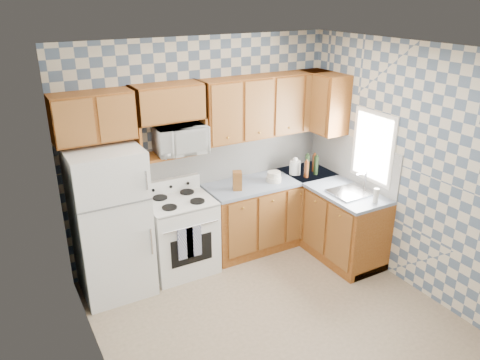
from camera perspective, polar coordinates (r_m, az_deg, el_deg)
name	(u,v)px	position (r m, az deg, el deg)	size (l,w,h in m)	color
floor	(271,314)	(5.14, 3.76, -15.97)	(3.40, 3.40, 0.00)	#77654E
back_wall	(202,150)	(5.74, -4.60, 3.62)	(3.40, 0.02, 2.70)	slate
right_wall	(402,166)	(5.50, 19.18, 1.57)	(0.02, 3.20, 2.70)	slate
backsplash_back	(232,157)	(5.95, -1.03, 2.83)	(2.60, 0.01, 0.56)	silver
backsplash_right	(351,158)	(6.06, 13.42, 2.58)	(0.01, 1.60, 0.56)	silver
refrigerator	(110,223)	(5.25, -15.52, -5.03)	(0.75, 0.70, 1.68)	white
stove_body	(181,236)	(5.66, -7.26, -6.75)	(0.76, 0.65, 0.90)	white
cooktop	(179,201)	(5.46, -7.49, -2.56)	(0.76, 0.65, 0.03)	silver
backguard	(169,185)	(5.65, -8.60, -0.66)	(0.76, 0.08, 0.17)	white
dish_towel_left	(186,243)	(5.31, -6.66, -7.69)	(0.18, 0.03, 0.38)	navy
dish_towel_right	(194,241)	(5.34, -5.66, -7.44)	(0.18, 0.03, 0.38)	navy
base_cabinets_back	(271,212)	(6.22, 3.75, -3.94)	(1.75, 0.60, 0.88)	brown
base_cabinets_right	(329,217)	(6.17, 10.79, -4.51)	(0.60, 1.60, 0.88)	brown
countertop_back	(272,180)	(6.02, 3.89, -0.03)	(1.77, 0.63, 0.04)	slate
countertop_right	(331,185)	(5.98, 11.07, -0.57)	(0.63, 1.60, 0.04)	slate
upper_cabinets_back	(268,105)	(5.85, 3.37, 9.08)	(1.75, 0.33, 0.74)	brown
upper_cabinets_fridge	(93,117)	(5.03, -17.53, 7.36)	(0.82, 0.33, 0.50)	brown
upper_cabinets_right	(322,102)	(6.11, 10.02, 9.36)	(0.33, 0.70, 0.74)	brown
microwave_shelf	(171,154)	(5.40, -8.41, 3.19)	(0.80, 0.33, 0.03)	brown
microwave	(180,139)	(5.33, -7.27, 4.94)	(0.57, 0.39, 0.32)	white
sink	(351,193)	(5.74, 13.35, -1.50)	(0.48, 0.40, 0.03)	#B7B7BC
window	(373,147)	(5.74, 15.92, 3.88)	(0.02, 0.66, 0.86)	white
bottle_0	(307,165)	(6.17, 8.18, 1.87)	(0.06, 0.06, 0.27)	black
bottle_1	(316,165)	(6.19, 9.25, 1.78)	(0.06, 0.06, 0.25)	black
bottle_2	(314,163)	(6.29, 9.05, 2.06)	(0.06, 0.06, 0.23)	#5C2A11
bottle_3	(306,169)	(6.08, 8.09, 1.30)	(0.06, 0.06, 0.22)	#5C2A11
knife_block	(237,181)	(5.63, -0.33, -0.07)	(0.11, 0.11, 0.24)	brown
electric_kettle	(295,167)	(6.17, 6.70, 1.53)	(0.14, 0.14, 0.18)	white
food_containers	(274,177)	(5.91, 4.16, 0.40)	(0.19, 0.19, 0.13)	beige
soap_bottle	(376,196)	(5.52, 16.24, -1.84)	(0.06, 0.06, 0.17)	beige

